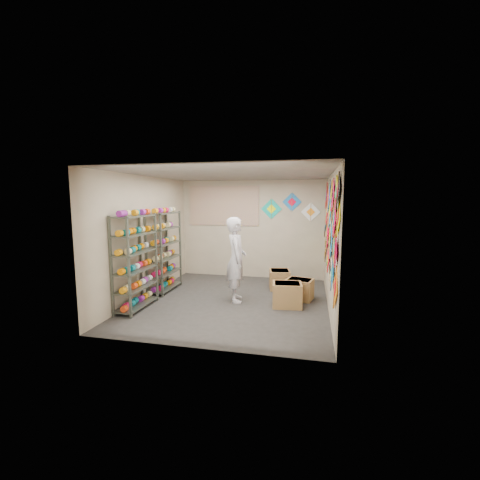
% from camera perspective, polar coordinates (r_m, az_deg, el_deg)
% --- Properties ---
extents(ground, '(4.50, 4.50, 0.00)m').
position_cam_1_polar(ground, '(7.07, -1.34, -10.80)').
color(ground, '#2D2A27').
extents(room_walls, '(4.50, 4.50, 4.50)m').
position_cam_1_polar(room_walls, '(6.74, -1.38, 2.61)').
color(room_walls, tan).
rests_on(room_walls, ground).
extents(shelf_rack_front, '(0.40, 1.10, 1.90)m').
position_cam_1_polar(shelf_rack_front, '(6.72, -18.10, -3.75)').
color(shelf_rack_front, '#4C5147').
rests_on(shelf_rack_front, ground).
extents(shelf_rack_back, '(0.40, 1.10, 1.90)m').
position_cam_1_polar(shelf_rack_back, '(7.85, -13.29, -2.01)').
color(shelf_rack_back, '#4C5147').
rests_on(shelf_rack_back, ground).
extents(string_spools, '(0.12, 2.36, 0.12)m').
position_cam_1_polar(string_spools, '(7.26, -15.54, -2.08)').
color(string_spools, '#E61351').
rests_on(string_spools, ground).
extents(kite_wall_display, '(0.06, 4.22, 2.02)m').
position_cam_1_polar(kite_wall_display, '(6.55, 15.69, 2.47)').
color(kite_wall_display, orange).
rests_on(kite_wall_display, room_walls).
extents(back_wall_kites, '(1.59, 0.02, 0.78)m').
position_cam_1_polar(back_wall_kites, '(8.78, 8.82, 5.69)').
color(back_wall_kites, '#0CB19D').
rests_on(back_wall_kites, room_walls).
extents(poster, '(2.00, 0.01, 1.10)m').
position_cam_1_polar(poster, '(9.07, -2.94, 6.09)').
color(poster, '#694494').
rests_on(poster, room_walls).
extents(shopkeeper, '(0.89, 0.78, 1.82)m').
position_cam_1_polar(shopkeeper, '(6.88, -0.67, -3.47)').
color(shopkeeper, silver).
rests_on(shopkeeper, ground).
extents(carton_a, '(0.64, 0.55, 0.49)m').
position_cam_1_polar(carton_a, '(6.75, 8.36, -9.58)').
color(carton_a, olive).
rests_on(carton_a, ground).
extents(carton_b, '(0.64, 0.57, 0.45)m').
position_cam_1_polar(carton_b, '(7.25, 10.54, -8.60)').
color(carton_b, olive).
rests_on(carton_b, ground).
extents(carton_c, '(0.57, 0.61, 0.47)m').
position_cam_1_polar(carton_c, '(7.98, 7.05, -6.99)').
color(carton_c, olive).
rests_on(carton_c, ground).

